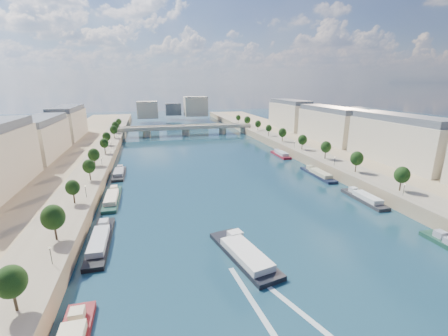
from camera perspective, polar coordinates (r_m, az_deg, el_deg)
ground at (r=142.87m, az=-1.21°, el=-1.32°), size 700.00×700.00×0.00m
quay_left at (r=144.76m, az=-30.21°, el=-2.28°), size 44.00×520.00×5.00m
quay_right at (r=172.71m, az=22.74°, el=1.33°), size 44.00×520.00×5.00m
pave_left at (r=140.52m, az=-24.49°, el=-0.93°), size 14.00×520.00×0.10m
pave_right at (r=163.62m, az=18.62°, el=1.90°), size 14.00×520.00×0.10m
trees_left at (r=140.74m, az=-23.81°, el=1.46°), size 4.80×268.80×8.26m
trees_right at (r=169.73m, az=16.41°, el=4.45°), size 4.80×268.80×8.26m
lamps_left at (r=129.52m, az=-23.39°, el=-0.89°), size 0.36×200.36×4.28m
lamps_right at (r=164.80m, az=16.46°, el=3.16°), size 0.36×200.36×4.28m
buildings_left at (r=156.88m, az=-34.35°, el=3.64°), size 16.00×226.00×23.20m
buildings_right at (r=187.32m, az=24.23°, el=6.59°), size 16.00×226.00×23.20m
skyline at (r=355.18m, az=-8.95°, el=11.26°), size 79.00×42.00×22.00m
bridge at (r=255.63m, az=-7.30°, el=7.41°), size 112.00×12.00×8.15m
tour_barge at (r=78.37m, az=3.83°, el=-16.01°), size 12.66×26.48×3.62m
wake at (r=66.29m, az=8.69°, el=-23.95°), size 13.17×25.99×0.04m
moored_barges_left at (r=88.35m, az=-22.71°, el=-13.43°), size 5.00×160.94×3.60m
moored_barges_right at (r=121.38m, az=26.02°, el=-5.76°), size 5.00×163.42×3.60m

